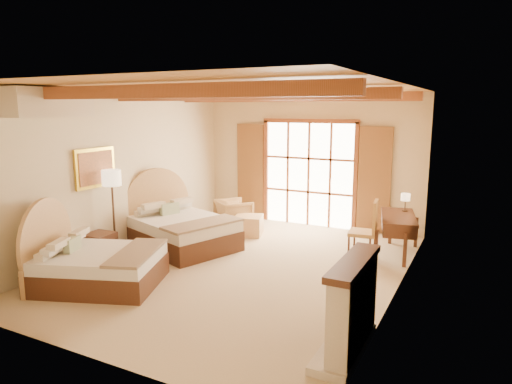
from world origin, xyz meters
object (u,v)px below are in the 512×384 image
Objects in this scene: bed_near at (93,262)px; bed_far at (177,227)px; armchair at (234,214)px; desk at (397,234)px; nightstand at (100,248)px.

bed_near is 2.29m from bed_far.
bed_far is 1.86m from armchair.
desk is at bearing -147.85° from armchair.
bed_near is 0.92× the size of bed_far.
desk is (3.87, -0.26, 0.08)m from armchair.
bed_near is at bearing 121.82° from armchair.
desk is at bearing 39.98° from bed_far.
bed_far is at bearing 64.08° from nightstand.
nightstand is (-0.67, 0.80, -0.09)m from bed_near.
armchair is (0.30, 4.12, -0.03)m from bed_near.
bed_near reaches higher than armchair.
bed_far reaches higher than armchair.
nightstand is 0.75× the size of armchair.
armchair is at bearing 71.58° from nightstand.
bed_near is 4.12× the size of nightstand.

